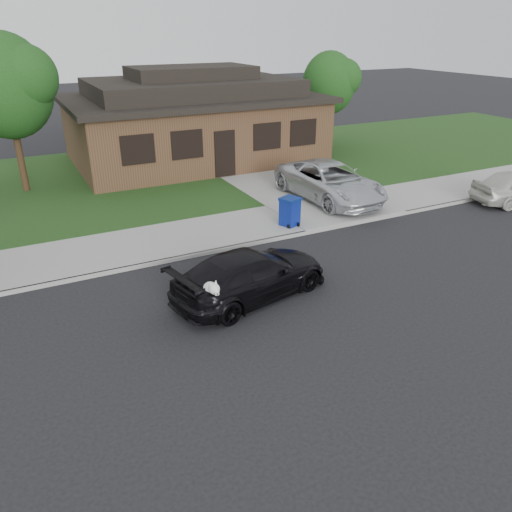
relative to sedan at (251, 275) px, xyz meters
name	(u,v)px	position (x,y,z in m)	size (l,w,h in m)	color
ground	(254,305)	(-0.12, -0.45, -0.65)	(120.00, 120.00, 0.00)	black
sidewalk	(188,237)	(-0.12, 4.55, -0.59)	(60.00, 3.00, 0.12)	gray
curb	(205,253)	(-0.12, 3.05, -0.59)	(60.00, 0.12, 0.12)	gray
lawn	(130,178)	(-0.12, 12.55, -0.58)	(60.00, 13.00, 0.13)	#193814
driveway	(273,178)	(5.88, 9.55, -0.58)	(4.50, 13.00, 0.14)	gray
sedan	(251,275)	(0.00, 0.00, 0.00)	(4.75, 2.74, 1.29)	black
minivan	(330,182)	(6.33, 5.59, 0.23)	(2.44, 5.29, 1.47)	silver
recycling_bin	(290,211)	(3.43, 3.83, -0.02)	(0.78, 0.78, 1.01)	navy
house	(193,120)	(3.88, 14.54, 1.49)	(12.60, 8.60, 4.65)	#422B1C
tree_0	(10,84)	(-4.46, 12.43, 3.83)	(3.78, 3.60, 6.34)	#332114
tree_1	(332,82)	(12.01, 13.95, 3.06)	(3.15, 3.00, 5.25)	#332114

